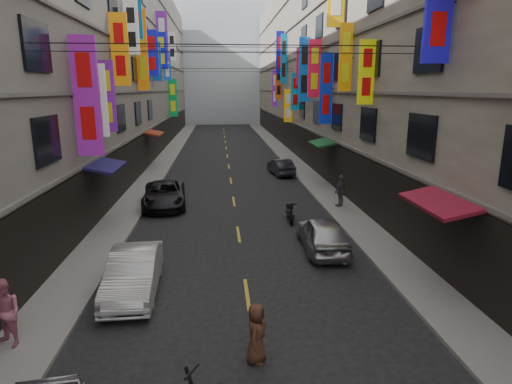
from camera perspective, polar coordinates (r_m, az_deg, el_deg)
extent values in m
cube|color=slate|center=(37.81, -12.79, 3.29)|extent=(2.00, 90.00, 0.12)
cube|color=slate|center=(38.07, 5.44, 3.63)|extent=(2.00, 90.00, 0.12)
cube|color=gray|center=(38.65, -22.80, 16.88)|extent=(10.00, 90.00, 19.00)
cube|color=black|center=(37.73, -14.34, 5.40)|extent=(0.12, 85.50, 3.00)
cube|color=#66635E|center=(37.54, -14.47, 7.97)|extent=(0.16, 90.00, 0.14)
cube|color=#66635E|center=(37.38, -14.77, 12.85)|extent=(0.16, 90.00, 0.14)
cube|color=#66635E|center=(37.51, -15.07, 17.73)|extent=(0.16, 90.00, 0.14)
cube|color=#66635E|center=(37.90, -15.39, 22.55)|extent=(0.16, 90.00, 0.14)
cube|color=#A79E8C|center=(39.16, 14.85, 17.40)|extent=(10.00, 90.00, 19.00)
cube|color=black|center=(38.03, 6.90, 5.78)|extent=(0.12, 85.50, 3.00)
cube|color=#66635E|center=(37.84, 6.96, 8.33)|extent=(0.16, 90.00, 0.14)
cube|color=#66635E|center=(37.69, 7.10, 13.18)|extent=(0.16, 90.00, 0.14)
cube|color=#66635E|center=(37.81, 7.25, 18.04)|extent=(0.16, 90.00, 0.14)
cube|color=#66635E|center=(38.20, 7.40, 22.82)|extent=(0.16, 90.00, 0.14)
cube|color=#B3BCC7|center=(87.00, -4.61, 16.42)|extent=(18.00, 8.00, 22.00)
cube|color=#1810BE|center=(16.37, 23.29, 22.26)|extent=(0.92, 0.18, 3.84)
cylinder|color=black|center=(16.39, 23.46, 22.23)|extent=(1.02, 0.08, 0.08)
cube|color=#8A1B94|center=(19.85, -21.65, 11.70)|extent=(1.07, 0.18, 4.98)
cylinder|color=black|center=(19.86, -21.79, 11.69)|extent=(1.17, 0.08, 0.08)
cube|color=silver|center=(21.70, -20.42, 11.33)|extent=(0.90, 0.18, 3.35)
cylinder|color=black|center=(21.71, -20.55, 11.32)|extent=(1.00, 0.08, 0.08)
cube|color=#D1D70B|center=(22.57, 14.50, 15.18)|extent=(0.79, 0.18, 3.10)
cylinder|color=black|center=(22.59, 14.62, 15.17)|extent=(0.89, 0.08, 0.08)
cube|color=#6B1A90|center=(23.80, -19.21, 11.92)|extent=(0.79, 0.18, 3.60)
cylinder|color=black|center=(23.81, -19.33, 11.91)|extent=(0.89, 0.08, 0.08)
cube|color=orange|center=(26.23, 11.85, 17.13)|extent=(0.74, 0.18, 3.78)
cylinder|color=black|center=(26.25, 11.96, 17.12)|extent=(0.84, 0.08, 0.08)
cube|color=orange|center=(27.12, -17.68, 17.63)|extent=(1.00, 0.18, 4.03)
cylinder|color=black|center=(27.13, -17.79, 17.62)|extent=(1.10, 0.08, 0.08)
cube|color=#0E22A6|center=(30.14, 9.31, 13.42)|extent=(0.84, 0.18, 4.70)
cylinder|color=black|center=(30.15, 9.40, 13.41)|extent=(0.94, 0.08, 0.08)
cube|color=white|center=(31.47, -16.25, 20.31)|extent=(0.91, 0.18, 3.42)
cylinder|color=black|center=(31.48, -16.35, 20.30)|extent=(1.01, 0.08, 0.08)
cube|color=#0B5387|center=(33.62, -15.82, 22.68)|extent=(0.86, 0.18, 4.26)
cylinder|color=black|center=(33.63, -15.91, 22.67)|extent=(0.96, 0.08, 0.08)
cube|color=red|center=(33.67, 7.79, 16.01)|extent=(0.92, 0.18, 4.20)
cylinder|color=black|center=(33.68, 7.88, 16.00)|extent=(1.02, 0.08, 0.08)
cube|color=orange|center=(34.98, -14.98, 17.78)|extent=(0.85, 0.18, 5.87)
cylinder|color=black|center=(34.99, -15.07, 17.77)|extent=(0.95, 0.08, 0.08)
cube|color=blue|center=(37.51, 6.44, 15.88)|extent=(0.93, 0.18, 5.24)
cylinder|color=black|center=(37.52, 6.52, 15.88)|extent=(1.03, 0.08, 0.08)
cube|color=#1114C8|center=(39.52, -13.68, 17.54)|extent=(1.05, 0.18, 3.83)
cylinder|color=black|center=(39.53, -13.75, 17.53)|extent=(1.15, 0.08, 0.08)
cube|color=#BF1144|center=(40.04, 5.90, 16.32)|extent=(0.68, 0.18, 3.25)
cylinder|color=black|center=(40.05, 5.97, 16.32)|extent=(0.78, 0.08, 0.08)
cube|color=#0C7997|center=(41.67, 5.26, 13.20)|extent=(0.85, 0.18, 3.44)
cylinder|color=black|center=(41.68, 5.33, 13.20)|extent=(0.95, 0.08, 0.08)
cube|color=#0E43A7|center=(43.18, -13.07, 16.59)|extent=(0.80, 0.18, 3.56)
cylinder|color=black|center=(43.18, -13.14, 16.59)|extent=(0.90, 0.08, 0.08)
cube|color=#1012BA|center=(45.72, -12.51, 17.92)|extent=(1.11, 0.18, 3.55)
cylinder|color=black|center=(45.73, -12.57, 17.91)|extent=(1.21, 0.08, 0.08)
cube|color=#F9A60D|center=(45.55, 4.31, 11.40)|extent=(0.88, 0.18, 3.38)
cylinder|color=black|center=(45.56, 4.38, 11.40)|extent=(0.98, 0.08, 0.08)
cube|color=#681A92|center=(47.05, -12.40, 19.57)|extent=(1.12, 0.18, 4.90)
cylinder|color=black|center=(47.05, -12.47, 19.56)|extent=(1.22, 0.08, 0.08)
cube|color=#0B5D8F|center=(49.80, 3.72, 17.27)|extent=(0.70, 0.18, 5.32)
cylinder|color=black|center=(49.81, 3.78, 17.27)|extent=(0.80, 0.08, 0.08)
cube|color=blue|center=(51.69, -11.74, 16.11)|extent=(0.79, 0.18, 3.20)
cylinder|color=black|center=(51.70, -11.80, 16.11)|extent=(0.89, 0.08, 0.08)
cube|color=#100D9B|center=(51.90, 3.24, 18.06)|extent=(0.93, 0.18, 4.74)
cylinder|color=black|center=(51.90, 3.30, 18.06)|extent=(1.03, 0.08, 0.08)
cube|color=#BB4111|center=(53.07, 3.04, 14.32)|extent=(0.82, 0.18, 3.80)
cylinder|color=black|center=(53.07, 3.10, 14.32)|extent=(0.92, 0.08, 0.08)
cube|color=#0C8638|center=(55.06, -11.02, 12.23)|extent=(1.04, 0.18, 4.58)
cylinder|color=black|center=(55.07, -11.07, 12.23)|extent=(1.14, 0.08, 0.08)
cube|color=silver|center=(57.74, -11.13, 18.51)|extent=(0.90, 0.18, 3.44)
cylinder|color=black|center=(57.74, -11.18, 18.51)|extent=(1.00, 0.08, 0.08)
cube|color=#6F1DA0|center=(57.50, 2.50, 13.64)|extent=(0.64, 0.18, 4.68)
cylinder|color=black|center=(57.50, 2.55, 13.64)|extent=(0.74, 0.08, 0.08)
cube|color=maroon|center=(15.15, 23.26, -1.21)|extent=(1.39, 3.20, 0.41)
cube|color=#1B164F|center=(21.88, -19.43, 3.38)|extent=(1.39, 3.20, 0.41)
cube|color=#165323|center=(29.96, 8.88, 6.54)|extent=(1.39, 3.20, 0.41)
cube|color=maroon|center=(37.45, -13.48, 7.70)|extent=(1.39, 3.20, 0.41)
cylinder|color=black|center=(16.98, -2.29, 19.05)|extent=(14.00, 0.04, 0.04)
cylinder|color=black|center=(31.02, -3.62, 18.75)|extent=(14.00, 0.04, 0.04)
cylinder|color=black|center=(44.93, -4.08, 16.10)|extent=(14.00, 0.04, 0.04)
cube|color=gold|center=(14.48, -1.20, -13.42)|extent=(0.12, 2.20, 0.01)
cube|color=gold|center=(20.01, -2.35, -5.62)|extent=(0.12, 2.20, 0.01)
cube|color=gold|center=(25.74, -2.98, -1.25)|extent=(0.12, 2.20, 0.01)
cube|color=gold|center=(31.58, -3.37, 1.52)|extent=(0.12, 2.20, 0.01)
cube|color=gold|center=(37.47, -3.64, 3.42)|extent=(0.12, 2.20, 0.01)
cube|color=gold|center=(43.39, -3.84, 4.81)|extent=(0.12, 2.20, 0.01)
cube|color=gold|center=(49.33, -3.99, 5.86)|extent=(0.12, 2.20, 0.01)
cube|color=gold|center=(55.28, -4.11, 6.68)|extent=(0.12, 2.20, 0.01)
cube|color=gold|center=(61.24, -4.21, 7.35)|extent=(0.12, 2.20, 0.01)
cube|color=gold|center=(67.21, -4.29, 7.90)|extent=(0.12, 2.20, 0.01)
cube|color=gold|center=(73.18, -4.36, 8.35)|extent=(0.12, 2.20, 0.01)
cylinder|color=black|center=(9.39, -8.59, -22.62)|extent=(0.29, 0.47, 0.06)
cylinder|color=black|center=(21.31, 4.77, -3.76)|extent=(0.14, 0.50, 0.50)
cylinder|color=black|center=(22.54, 4.32, -2.78)|extent=(0.14, 0.50, 0.50)
cube|color=black|center=(21.88, 4.55, -2.88)|extent=(0.34, 1.31, 0.18)
cube|color=black|center=(22.02, 4.48, -1.82)|extent=(0.34, 0.56, 0.22)
cylinder|color=black|center=(21.27, 4.75, -2.52)|extent=(0.09, 0.36, 0.88)
cylinder|color=black|center=(21.18, 4.77, -1.61)|extent=(0.50, 0.08, 0.06)
imported|color=silver|center=(14.80, -16.01, -10.30)|extent=(1.67, 4.40, 1.43)
imported|color=black|center=(25.01, -12.13, -0.33)|extent=(2.77, 5.23, 1.40)
imported|color=#AEAFB3|center=(18.08, 8.85, -5.51)|extent=(1.79, 4.25, 1.43)
imported|color=#2A2A32|center=(33.69, 3.34, 3.36)|extent=(1.84, 3.97, 1.26)
imported|color=#C96A86|center=(12.94, -30.54, -13.80)|extent=(1.07, 0.96, 1.83)
imported|color=#515254|center=(24.49, 11.22, 0.17)|extent=(1.18, 1.13, 1.79)
imported|color=#492A1D|center=(10.99, 0.06, -18.31)|extent=(0.73, 0.88, 1.54)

